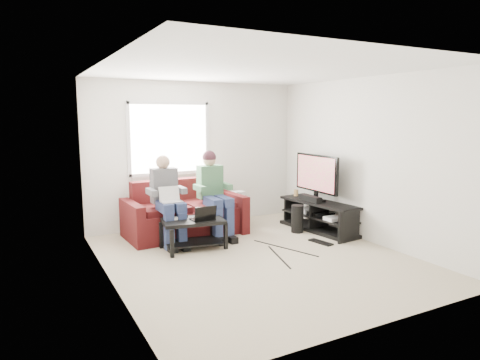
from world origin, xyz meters
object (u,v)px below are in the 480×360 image
object	(u,v)px
tv_stand	(319,218)
end_table	(238,210)
sofa	(184,215)
tv	(316,175)
coffee_table	(193,227)
subwoofer	(297,219)

from	to	relation	value
tv_stand	end_table	world-z (taller)	end_table
sofa	tv	size ratio (longest dim) A/B	1.80
coffee_table	end_table	bearing A→B (deg)	37.55
sofa	tv_stand	distance (m)	2.34
coffee_table	tv_stand	bearing A→B (deg)	-1.59
tv_stand	tv	distance (m)	0.75
tv	subwoofer	world-z (taller)	tv
subwoofer	end_table	xyz separation A→B (m)	(-0.66, 0.95, 0.04)
end_table	coffee_table	bearing A→B (deg)	-142.45
coffee_table	end_table	xyz separation A→B (m)	(1.27, 0.98, -0.05)
coffee_table	tv_stand	size ratio (longest dim) A/B	0.61
coffee_table	tv_stand	distance (m)	2.33
coffee_table	end_table	world-z (taller)	end_table
sofa	coffee_table	size ratio (longest dim) A/B	2.01
tv	end_table	bearing A→B (deg)	138.22
sofa	coffee_table	distance (m)	0.84
tv_stand	subwoofer	world-z (taller)	tv_stand
tv_stand	subwoofer	size ratio (longest dim) A/B	3.38
coffee_table	tv_stand	world-z (taller)	tv_stand
tv_stand	sofa	bearing A→B (deg)	157.73
coffee_table	tv	distance (m)	2.41
coffee_table	tv	xyz separation A→B (m)	(2.33, 0.04, 0.64)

